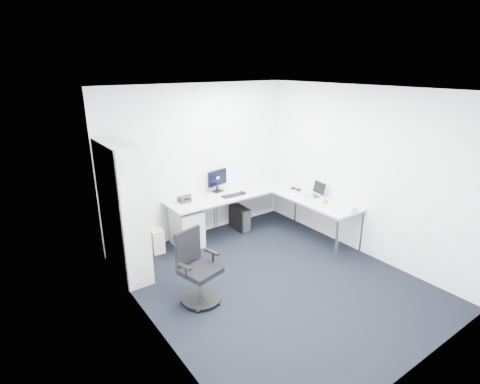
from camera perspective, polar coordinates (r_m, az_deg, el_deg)
ground at (r=5.62m, az=5.13°, el=-13.36°), size 4.20×4.20×0.00m
ceiling at (r=4.76m, az=6.11°, el=15.26°), size 4.20×4.20×0.00m
wall_back at (r=6.69m, az=-6.31°, el=4.58°), size 3.60×0.02×2.70m
wall_front at (r=3.84m, az=26.75°, el=-8.67°), size 3.60×0.02×2.70m
wall_left at (r=4.15m, az=-13.64°, el=-5.03°), size 0.02×4.20×2.70m
wall_right at (r=6.32m, az=18.03°, el=2.89°), size 0.02×4.20×2.70m
l_desk at (r=6.72m, az=1.04°, el=-3.93°), size 2.63×1.47×0.77m
drawer_pedestal at (r=6.52m, az=-8.10°, el=-5.41°), size 0.43×0.53×0.65m
bookshelf at (r=5.61m, az=-17.42°, el=-2.82°), size 0.39×1.00×2.00m
task_chair at (r=4.96m, az=-6.11°, el=-11.54°), size 0.67×0.67×0.98m
black_pc_tower at (r=7.12m, az=-0.04°, el=-3.99°), size 0.22×0.47×0.45m
beige_pc_tower at (r=6.52m, az=-12.80°, el=-6.94°), size 0.22×0.44×0.40m
power_strip at (r=7.61m, az=0.75°, el=-4.05°), size 0.37×0.13×0.04m
monitor at (r=6.83m, az=-3.42°, el=1.75°), size 0.46×0.22×0.42m
black_keyboard at (r=6.66m, az=-1.06°, el=-0.50°), size 0.42×0.16×0.02m
mouse at (r=6.78m, az=0.48°, el=-0.08°), size 0.06×0.11×0.03m
desk_phone at (r=6.43m, az=-8.46°, el=-0.90°), size 0.20×0.20×0.13m
laptop at (r=6.71m, az=10.57°, el=0.37°), size 0.42×0.41×0.25m
white_keyboard at (r=6.61m, az=9.05°, el=-0.92°), size 0.14×0.43×0.01m
headphones at (r=7.06m, az=8.51°, el=0.56°), size 0.15×0.21×0.05m
orange_fruit at (r=6.46m, az=12.87°, el=-1.37°), size 0.08×0.08×0.08m
tissue_box at (r=6.24m, az=16.30°, el=-2.36°), size 0.16×0.26×0.09m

